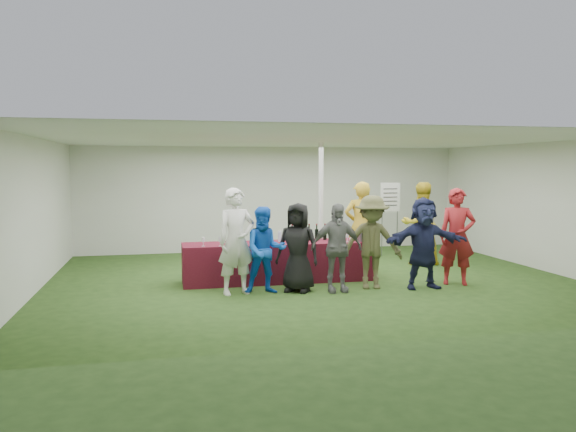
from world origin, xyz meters
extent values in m
plane|color=#284719|center=(0.00, 0.00, 0.00)|extent=(60.00, 60.00, 0.00)
plane|color=white|center=(0.00, 4.00, 1.35)|extent=(10.00, 0.00, 10.00)
plane|color=white|center=(0.00, -4.00, 1.35)|extent=(10.00, 0.00, 10.00)
plane|color=white|center=(-5.00, 0.00, 1.35)|extent=(0.00, 8.00, 8.00)
plane|color=white|center=(5.00, 0.00, 1.35)|extent=(0.00, 8.00, 8.00)
plane|color=white|center=(0.00, 0.00, 2.70)|extent=(10.00, 10.00, 0.00)
cylinder|color=silver|center=(0.50, 1.20, 1.35)|extent=(0.10, 0.10, 2.70)
cube|color=maroon|center=(-0.69, 0.00, 0.38)|extent=(3.60, 0.80, 0.75)
cylinder|color=black|center=(-0.38, 0.14, 0.86)|extent=(0.07, 0.07, 0.22)
cylinder|color=black|center=(-0.38, 0.14, 1.01)|extent=(0.03, 0.03, 0.08)
cylinder|color=maroon|center=(-0.38, 0.14, 1.06)|extent=(0.03, 0.03, 0.02)
cylinder|color=black|center=(-0.26, 0.17, 0.86)|extent=(0.07, 0.07, 0.22)
cylinder|color=black|center=(-0.26, 0.17, 1.01)|extent=(0.03, 0.03, 0.08)
cylinder|color=maroon|center=(-0.26, 0.17, 1.06)|extent=(0.03, 0.03, 0.02)
cylinder|color=black|center=(-0.11, 0.13, 0.86)|extent=(0.07, 0.07, 0.22)
cylinder|color=black|center=(-0.11, 0.13, 1.01)|extent=(0.03, 0.03, 0.08)
cylinder|color=maroon|center=(-0.11, 0.13, 1.06)|extent=(0.03, 0.03, 0.02)
cylinder|color=black|center=(-0.04, 0.15, 0.86)|extent=(0.07, 0.07, 0.22)
cylinder|color=black|center=(-0.04, 0.15, 1.01)|extent=(0.03, 0.03, 0.08)
cylinder|color=maroon|center=(-0.04, 0.15, 1.06)|extent=(0.03, 0.03, 0.02)
cylinder|color=black|center=(0.11, 0.13, 0.86)|extent=(0.07, 0.07, 0.22)
cylinder|color=black|center=(0.11, 0.13, 1.01)|extent=(0.03, 0.03, 0.08)
cylinder|color=maroon|center=(0.11, 0.13, 1.06)|extent=(0.03, 0.03, 0.02)
cylinder|color=black|center=(0.29, 0.15, 0.86)|extent=(0.07, 0.07, 0.22)
cylinder|color=black|center=(0.29, 0.15, 1.01)|extent=(0.03, 0.03, 0.08)
cylinder|color=maroon|center=(0.29, 0.15, 1.06)|extent=(0.03, 0.03, 0.02)
cylinder|color=black|center=(0.42, 0.15, 0.86)|extent=(0.07, 0.07, 0.22)
cylinder|color=black|center=(0.42, 0.15, 1.01)|extent=(0.03, 0.03, 0.08)
cylinder|color=maroon|center=(0.42, 0.15, 1.06)|extent=(0.03, 0.03, 0.02)
cylinder|color=silver|center=(-2.12, -0.22, 0.75)|extent=(0.06, 0.06, 0.00)
cylinder|color=silver|center=(-2.12, -0.22, 0.79)|extent=(0.01, 0.01, 0.07)
cylinder|color=silver|center=(-2.12, -0.22, 0.87)|extent=(0.06, 0.06, 0.08)
cylinder|color=#4B0817|center=(-2.12, -0.22, 0.84)|extent=(0.05, 0.05, 0.02)
cylinder|color=silver|center=(-1.82, -0.27, 0.75)|extent=(0.06, 0.06, 0.00)
cylinder|color=silver|center=(-1.82, -0.27, 0.79)|extent=(0.01, 0.01, 0.07)
cylinder|color=silver|center=(-1.82, -0.27, 0.87)|extent=(0.06, 0.06, 0.08)
cylinder|color=#4B0817|center=(-1.82, -0.27, 0.84)|extent=(0.05, 0.05, 0.02)
cylinder|color=silver|center=(-1.50, -0.22, 0.75)|extent=(0.06, 0.06, 0.00)
cylinder|color=silver|center=(-1.50, -0.22, 0.79)|extent=(0.01, 0.01, 0.07)
cylinder|color=silver|center=(-1.50, -0.22, 0.87)|extent=(0.06, 0.06, 0.08)
cylinder|color=#4B0817|center=(-1.50, -0.22, 0.84)|extent=(0.05, 0.05, 0.02)
cylinder|color=silver|center=(-1.05, -0.30, 0.75)|extent=(0.06, 0.06, 0.00)
cylinder|color=silver|center=(-1.05, -0.30, 0.79)|extent=(0.01, 0.01, 0.07)
cylinder|color=silver|center=(-1.05, -0.30, 0.87)|extent=(0.06, 0.06, 0.08)
cylinder|color=#4B0817|center=(-1.05, -0.30, 0.84)|extent=(0.05, 0.05, 0.02)
cylinder|color=silver|center=(0.63, -0.19, 0.75)|extent=(0.06, 0.06, 0.00)
cylinder|color=silver|center=(0.63, -0.19, 0.79)|extent=(0.01, 0.01, 0.07)
cylinder|color=silver|center=(0.63, -0.19, 0.87)|extent=(0.06, 0.06, 0.08)
cylinder|color=silver|center=(-0.64, 0.08, 0.85)|extent=(0.07, 0.07, 0.20)
cylinder|color=silver|center=(-0.64, 0.08, 0.96)|extent=(0.03, 0.03, 0.03)
cube|color=white|center=(0.92, 0.05, 0.77)|extent=(0.25, 0.18, 0.03)
cylinder|color=slate|center=(0.95, -0.22, 0.84)|extent=(0.26, 0.26, 0.18)
cylinder|color=slate|center=(2.41, 2.43, 0.55)|extent=(0.02, 0.02, 1.10)
cylinder|color=slate|center=(2.81, 2.43, 0.55)|extent=(0.02, 0.02, 1.10)
cube|color=white|center=(2.61, 2.43, 1.45)|extent=(0.50, 0.02, 0.70)
cube|color=black|center=(2.61, 2.42, 1.65)|extent=(0.36, 0.01, 0.02)
cube|color=black|center=(2.61, 2.42, 1.55)|extent=(0.36, 0.01, 0.02)
cube|color=black|center=(2.61, 2.42, 1.45)|extent=(0.36, 0.01, 0.02)
cube|color=black|center=(2.61, 2.42, 1.35)|extent=(0.36, 0.01, 0.02)
cube|color=black|center=(2.61, 2.42, 1.25)|extent=(0.36, 0.01, 0.02)
imported|color=gold|center=(1.24, 0.74, 0.94)|extent=(0.74, 0.54, 1.88)
imported|color=gold|center=(2.79, 1.10, 0.92)|extent=(0.92, 0.73, 1.85)
imported|color=silver|center=(-1.60, -0.92, 0.91)|extent=(0.76, 0.60, 1.83)
imported|color=blue|center=(-1.11, -0.96, 0.75)|extent=(0.77, 0.62, 1.50)
imported|color=black|center=(-0.53, -0.94, 0.78)|extent=(0.91, 0.81, 1.56)
imported|color=slate|center=(0.12, -1.12, 0.78)|extent=(0.92, 0.39, 1.56)
imported|color=#4B4B2A|center=(0.82, -1.00, 0.84)|extent=(1.19, 0.83, 1.68)
imported|color=#1A1F41|center=(1.74, -1.19, 0.82)|extent=(1.54, 0.52, 1.65)
imported|color=maroon|center=(2.50, -1.00, 0.90)|extent=(0.77, 0.65, 1.79)
camera|label=1|loc=(-2.81, -10.40, 2.18)|focal=35.00mm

